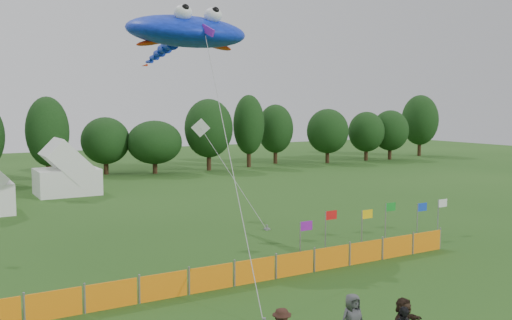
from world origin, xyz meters
TOP-DOWN VIEW (x-y plane):
  - treeline at (1.61, 44.93)m, footprint 104.57×8.78m
  - tent_right at (-1.23, 34.66)m, footprint 4.95×3.96m
  - barrier_fence at (0.38, 6.75)m, footprint 21.90×0.06m
  - flag_row at (9.19, 9.10)m, footprint 10.73×0.72m
  - stingray_kite at (1.21, 15.75)m, footprint 7.00×21.79m
  - small_kite_white at (5.16, 20.02)m, footprint 1.92×7.04m

SIDE VIEW (x-z plane):
  - barrier_fence at x=0.38m, z-range 0.00..1.00m
  - flag_row at x=9.19m, z-range 0.30..2.39m
  - tent_right at x=-1.23m, z-range 0.02..3.51m
  - treeline at x=1.61m, z-range 0.00..8.36m
  - small_kite_white at x=5.16m, z-range 1.11..7.57m
  - stingray_kite at x=1.21m, z-range 4.99..17.42m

